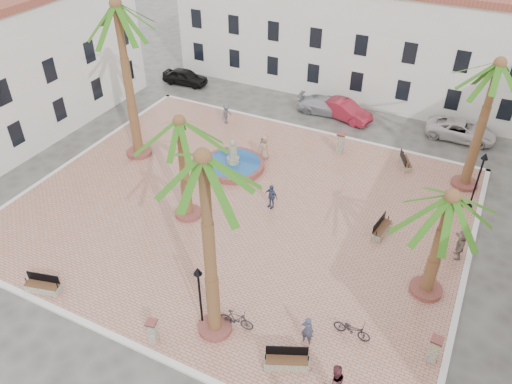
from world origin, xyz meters
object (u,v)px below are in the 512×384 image
fountain (233,164)px  pedestrian_north (226,114)px  bench_se (287,362)px  lamppost_s (199,287)px  cyclist_a (307,330)px  bollard_n (341,143)px  pedestrian_east (461,244)px  car_white (461,130)px  pedestrian_fountain_a (264,147)px  car_red (344,110)px  car_silver (326,106)px  bicycle_b (236,319)px  lamppost_e (480,171)px  bicycle_a (352,329)px  palm_nw (118,21)px  car_black (185,77)px  bench_ne (405,163)px  pedestrian_fountain_b (271,196)px  cyclist_b (334,383)px  palm_sw (180,134)px  palm_e (448,211)px  palm_s (204,179)px  bollard_se (153,331)px  bench_e (381,229)px  bollard_e (434,349)px  palm_ne (496,79)px

fountain → pedestrian_north: (-3.50, 5.33, 0.51)m
bench_se → lamppost_s: 4.91m
cyclist_a → bollard_n: bearing=-75.9°
pedestrian_east → car_white: 13.62m
bench_se → cyclist_a: cyclist_a is taller
pedestrian_fountain_a → car_red: 8.96m
car_silver → pedestrian_north: bearing=125.1°
car_silver → fountain: bearing=160.4°
bollard_n → pedestrian_east: size_ratio=0.86×
bicycle_b → lamppost_s: bearing=103.0°
lamppost_e → bicycle_a: bearing=-105.8°
palm_nw → lamppost_s: (11.85, -10.83, -6.86)m
cyclist_a → bicycle_a: size_ratio=0.91×
bench_se → pedestrian_east: 11.68m
car_black → bench_ne: bearing=-108.0°
lamppost_e → pedestrian_fountain_b: bearing=-153.7°
lamppost_e → cyclist_b: 16.00m
palm_sw → cyclist_b: bearing=-32.3°
palm_e → cyclist_a: 8.08m
palm_s → car_white: palm_s is taller
palm_nw → bollard_se: bearing=-50.5°
lamppost_s → bicycle_b: size_ratio=2.15×
palm_s → bollard_n: 18.92m
lamppost_s → pedestrian_north: bearing=115.9°
pedestrian_north → car_white: bearing=-61.5°
bench_e → bollard_e: size_ratio=1.31×
palm_sw → car_silver: size_ratio=1.42×
car_black → bollard_se: bearing=-154.3°
palm_sw → cyclist_a: palm_sw is taller
palm_nw → pedestrian_north: 11.34m
palm_nw → palm_e: bearing=-11.3°
palm_nw → pedestrian_fountain_a: (8.15, 3.39, -8.40)m
pedestrian_east → palm_nw: bearing=-101.7°
palm_sw → lamppost_s: size_ratio=1.83×
bicycle_b → car_red: 22.22m
bicycle_a → pedestrian_east: (3.49, 7.54, 0.43)m
palm_nw → pedestrian_north: palm_nw is taller
bench_e → bollard_se: bollard_se is taller
lamppost_e → pedestrian_fountain_a: bearing=-177.6°
pedestrian_fountain_a → car_black: bearing=149.0°
bench_se → car_white: bearing=57.1°
palm_s → cyclist_a: palm_s is taller
palm_e → pedestrian_north: size_ratio=3.86×
fountain → cyclist_b: bearing=-48.2°
palm_nw → lamppost_s: bearing=-42.4°
car_red → bicycle_b: bearing=-158.5°
cyclist_a → bicycle_b: cyclist_a is taller
cyclist_b → pedestrian_east: (3.24, 10.77, -0.07)m
palm_e → palm_ne: bearing=87.9°
cyclist_b → bollard_e: bearing=-171.7°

